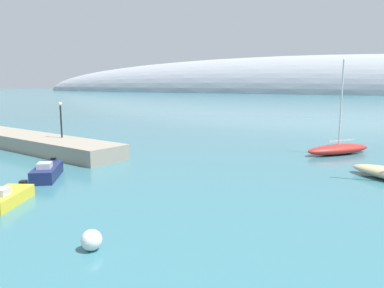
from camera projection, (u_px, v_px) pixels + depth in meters
name	position (u px, v px, depth m)	size (l,w,h in m)	color
breakwater_rocks	(28.00, 141.00, 40.17)	(26.40, 4.32, 1.41)	gray
distant_ridge	(316.00, 93.00, 221.91)	(398.09, 51.55, 43.56)	#999EA8
sailboat_red_outer_mooring	(338.00, 149.00, 36.66)	(6.31, 6.64, 8.95)	red
motorboat_navy_foreground	(47.00, 172.00, 27.55)	(3.57, 4.49, 1.29)	navy
motorboat_yellow_outer	(5.00, 198.00, 21.69)	(2.86, 4.31, 1.10)	yellow
mooring_buoy_white	(91.00, 240.00, 15.79)	(0.88, 0.88, 0.88)	silver
harbor_lamp_post	(61.00, 115.00, 37.56)	(0.36, 0.36, 3.53)	black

